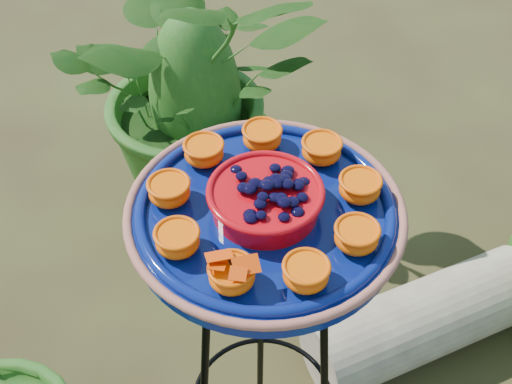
# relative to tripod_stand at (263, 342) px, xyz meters

# --- Properties ---
(tripod_stand) EXTENTS (0.41, 0.41, 0.85)m
(tripod_stand) POSITION_rel_tripod_stand_xyz_m (0.00, 0.00, 0.00)
(tripod_stand) COLOR black
(tripod_stand) RESTS_ON ground
(feeder_dish) EXTENTS (0.57, 0.57, 0.10)m
(feeder_dish) POSITION_rel_tripod_stand_xyz_m (0.00, -0.00, 0.37)
(feeder_dish) COLOR navy
(feeder_dish) RESTS_ON tripod_stand
(driftwood_log) EXTENTS (0.59, 0.62, 0.21)m
(driftwood_log) POSITION_rel_tripod_stand_xyz_m (0.27, 0.48, -0.41)
(driftwood_log) COLOR tan
(driftwood_log) RESTS_ON ground
(shrub_back_left) EXTENTS (0.98, 0.94, 0.84)m
(shrub_back_left) POSITION_rel_tripod_stand_xyz_m (-0.58, 0.82, -0.10)
(shrub_back_left) COLOR #1C5516
(shrub_back_left) RESTS_ON ground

